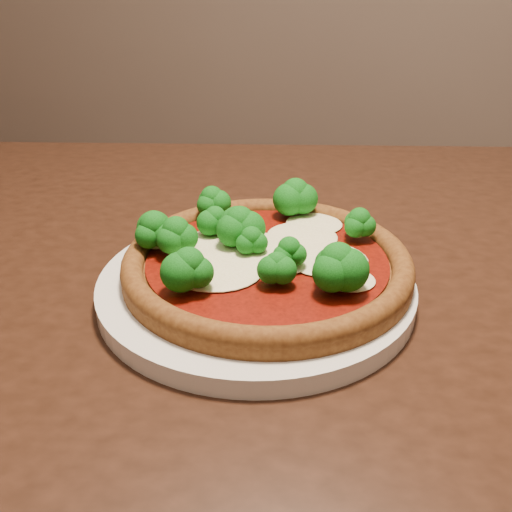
% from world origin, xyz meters
% --- Properties ---
extents(dining_table, '(1.39, 1.18, 0.75)m').
position_xyz_m(dining_table, '(0.09, 0.20, 0.66)').
color(dining_table, black).
rests_on(dining_table, floor).
extents(plate, '(0.29, 0.29, 0.02)m').
position_xyz_m(plate, '(0.05, 0.15, 0.76)').
color(plate, silver).
rests_on(plate, dining_table).
extents(pizza, '(0.27, 0.27, 0.06)m').
position_xyz_m(pizza, '(0.05, 0.17, 0.79)').
color(pizza, brown).
rests_on(pizza, plate).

